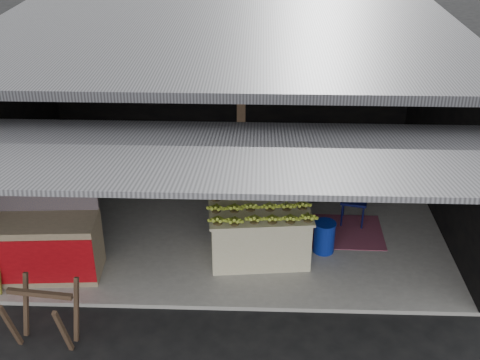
{
  "coord_description": "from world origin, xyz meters",
  "views": [
    {
      "loc": [
        0.57,
        -6.12,
        5.18
      ],
      "look_at": [
        0.29,
        1.57,
        1.1
      ],
      "focal_mm": 45.0,
      "sensor_mm": 36.0,
      "label": 1
    }
  ],
  "objects_px": {
    "neighbor_stall": "(42,245)",
    "banana_table": "(259,234)",
    "white_crate": "(269,190)",
    "plastic_chair": "(355,193)",
    "water_barrel": "(324,238)",
    "sawhorse": "(43,311)"
  },
  "relations": [
    {
      "from": "neighbor_stall",
      "to": "water_barrel",
      "type": "relative_size",
      "value": 3.47
    },
    {
      "from": "plastic_chair",
      "to": "neighbor_stall",
      "type": "bearing_deg",
      "value": -148.77
    },
    {
      "from": "banana_table",
      "to": "neighbor_stall",
      "type": "relative_size",
      "value": 0.96
    },
    {
      "from": "neighbor_stall",
      "to": "banana_table",
      "type": "bearing_deg",
      "value": 5.57
    },
    {
      "from": "white_crate",
      "to": "plastic_chair",
      "type": "relative_size",
      "value": 1.28
    },
    {
      "from": "neighbor_stall",
      "to": "sawhorse",
      "type": "bearing_deg",
      "value": -75.6
    },
    {
      "from": "white_crate",
      "to": "water_barrel",
      "type": "relative_size",
      "value": 2.39
    },
    {
      "from": "water_barrel",
      "to": "plastic_chair",
      "type": "bearing_deg",
      "value": 58.66
    },
    {
      "from": "neighbor_stall",
      "to": "plastic_chair",
      "type": "xyz_separation_m",
      "value": [
        4.48,
        1.58,
        0.02
      ]
    },
    {
      "from": "water_barrel",
      "to": "white_crate",
      "type": "bearing_deg",
      "value": 133.94
    },
    {
      "from": "banana_table",
      "to": "white_crate",
      "type": "bearing_deg",
      "value": 76.01
    },
    {
      "from": "water_barrel",
      "to": "plastic_chair",
      "type": "xyz_separation_m",
      "value": [
        0.55,
        0.9,
        0.27
      ]
    },
    {
      "from": "banana_table",
      "to": "white_crate",
      "type": "xyz_separation_m",
      "value": [
        0.15,
        1.03,
        0.15
      ]
    },
    {
      "from": "water_barrel",
      "to": "plastic_chair",
      "type": "height_order",
      "value": "plastic_chair"
    },
    {
      "from": "sawhorse",
      "to": "water_barrel",
      "type": "relative_size",
      "value": 1.74
    },
    {
      "from": "sawhorse",
      "to": "water_barrel",
      "type": "xyz_separation_m",
      "value": [
        3.5,
        2.0,
        -0.21
      ]
    },
    {
      "from": "banana_table",
      "to": "sawhorse",
      "type": "xyz_separation_m",
      "value": [
        -2.54,
        -1.82,
        0.04
      ]
    },
    {
      "from": "banana_table",
      "to": "water_barrel",
      "type": "xyz_separation_m",
      "value": [
        0.95,
        0.19,
        -0.17
      ]
    },
    {
      "from": "white_crate",
      "to": "water_barrel",
      "type": "height_order",
      "value": "white_crate"
    },
    {
      "from": "banana_table",
      "to": "neighbor_stall",
      "type": "xyz_separation_m",
      "value": [
        -2.98,
        -0.5,
        0.08
      ]
    },
    {
      "from": "neighbor_stall",
      "to": "sawhorse",
      "type": "xyz_separation_m",
      "value": [
        0.44,
        -1.32,
        -0.04
      ]
    },
    {
      "from": "white_crate",
      "to": "plastic_chair",
      "type": "xyz_separation_m",
      "value": [
        1.36,
        0.06,
        -0.05
      ]
    }
  ]
}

